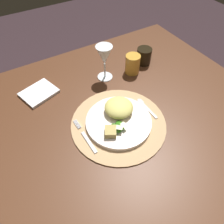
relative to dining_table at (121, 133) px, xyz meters
The scene contains 13 objects.
ground_plane 0.61m from the dining_table, ahead, with size 6.00×6.00×0.00m, color #2E2023.
dining_table is the anchor object (origin of this frame).
placemat 0.13m from the dining_table, 142.83° to the right, with size 0.37×0.37×0.01m, color tan.
dinner_plate 0.14m from the dining_table, 142.83° to the right, with size 0.26×0.26×0.02m, color silver.
pasta_serving 0.17m from the dining_table, 111.95° to the left, with size 0.11×0.11×0.05m, color #DCD169.
salad_greens 0.17m from the dining_table, 136.11° to the right, with size 0.07×0.06×0.03m.
bread_piece 0.19m from the dining_table, 145.45° to the right, with size 0.04×0.04×0.03m, color tan.
fork 0.21m from the dining_table, behind, with size 0.02×0.17×0.00m.
spoon 0.17m from the dining_table, ahead, with size 0.02×0.13×0.01m.
napkin 0.41m from the dining_table, 129.46° to the left, with size 0.14×0.12×0.01m, color white.
wine_glass 0.35m from the dining_table, 75.89° to the left, with size 0.07×0.07×0.17m.
amber_tumbler 0.34m from the dining_table, 47.72° to the left, with size 0.07×0.07×0.09m, color gold.
dark_tumbler 0.41m from the dining_table, 40.76° to the left, with size 0.07×0.07×0.08m, color black.
Camera 1 is at (-0.30, -0.42, 1.37)m, focal length 32.55 mm.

